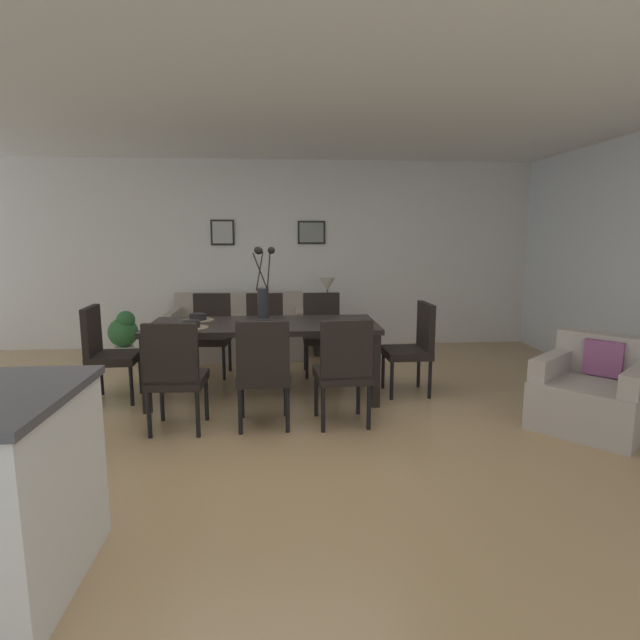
# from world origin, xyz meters

# --- Properties ---
(ground_plane) EXTENTS (9.00, 9.00, 0.00)m
(ground_plane) POSITION_xyz_m (0.00, 0.00, 0.00)
(ground_plane) COLOR tan
(back_wall_panel) EXTENTS (9.00, 0.10, 2.60)m
(back_wall_panel) POSITION_xyz_m (0.00, 3.25, 1.30)
(back_wall_panel) COLOR silver
(back_wall_panel) RESTS_ON ground
(ceiling_panel) EXTENTS (9.00, 7.20, 0.08)m
(ceiling_panel) POSITION_xyz_m (0.00, 0.40, 2.64)
(ceiling_panel) COLOR white
(dining_table) EXTENTS (2.20, 0.92, 0.74)m
(dining_table) POSITION_xyz_m (-0.15, 0.87, 0.67)
(dining_table) COLOR black
(dining_table) RESTS_ON ground
(dining_chair_near_left) EXTENTS (0.46, 0.46, 0.92)m
(dining_chair_near_left) POSITION_xyz_m (-0.83, -0.02, 0.51)
(dining_chair_near_left) COLOR black
(dining_chair_near_left) RESTS_ON ground
(dining_chair_near_right) EXTENTS (0.47, 0.47, 0.92)m
(dining_chair_near_right) POSITION_xyz_m (-0.78, 1.75, 0.51)
(dining_chair_near_right) COLOR black
(dining_chair_near_right) RESTS_ON ground
(dining_chair_far_left) EXTENTS (0.45, 0.45, 0.92)m
(dining_chair_far_left) POSITION_xyz_m (-0.13, 0.02, 0.51)
(dining_chair_far_left) COLOR black
(dining_chair_far_left) RESTS_ON ground
(dining_chair_far_right) EXTENTS (0.44, 0.44, 0.92)m
(dining_chair_far_right) POSITION_xyz_m (-0.16, 1.72, 0.51)
(dining_chair_far_right) COLOR black
(dining_chair_far_right) RESTS_ON ground
(dining_chair_mid_left) EXTENTS (0.47, 0.47, 0.92)m
(dining_chair_mid_left) POSITION_xyz_m (0.53, 0.01, 0.51)
(dining_chair_mid_left) COLOR black
(dining_chair_mid_left) RESTS_ON ground
(dining_chair_mid_right) EXTENTS (0.44, 0.44, 0.92)m
(dining_chair_mid_right) POSITION_xyz_m (0.49, 1.71, 0.51)
(dining_chair_mid_right) COLOR black
(dining_chair_mid_right) RESTS_ON ground
(dining_chair_head_west) EXTENTS (0.46, 0.46, 0.92)m
(dining_chair_head_west) POSITION_xyz_m (-1.66, 0.86, 0.51)
(dining_chair_head_west) COLOR black
(dining_chair_head_west) RESTS_ON ground
(dining_chair_head_east) EXTENTS (0.45, 0.45, 0.92)m
(dining_chair_head_east) POSITION_xyz_m (1.35, 0.86, 0.51)
(dining_chair_head_east) COLOR black
(dining_chair_head_east) RESTS_ON ground
(centerpiece_vase) EXTENTS (0.21, 0.23, 0.73)m
(centerpiece_vase) POSITION_xyz_m (-0.15, 0.87, 1.02)
(centerpiece_vase) COLOR #232326
(centerpiece_vase) RESTS_ON dining_table
(placemat_near_left) EXTENTS (0.32, 0.32, 0.01)m
(placemat_near_left) POSITION_xyz_m (-0.81, 0.66, 0.74)
(placemat_near_left) COLOR #7F705B
(placemat_near_left) RESTS_ON dining_table
(bowl_near_left) EXTENTS (0.17, 0.17, 0.07)m
(bowl_near_left) POSITION_xyz_m (-0.81, 0.66, 0.78)
(bowl_near_left) COLOR black
(bowl_near_left) RESTS_ON dining_table
(placemat_near_right) EXTENTS (0.32, 0.32, 0.01)m
(placemat_near_right) POSITION_xyz_m (-0.81, 1.07, 0.74)
(placemat_near_right) COLOR #7F705B
(placemat_near_right) RESTS_ON dining_table
(bowl_near_right) EXTENTS (0.17, 0.17, 0.07)m
(bowl_near_right) POSITION_xyz_m (-0.81, 1.07, 0.78)
(bowl_near_right) COLOR black
(bowl_near_right) RESTS_ON dining_table
(placemat_far_left) EXTENTS (0.32, 0.32, 0.01)m
(placemat_far_left) POSITION_xyz_m (-0.15, 0.66, 0.74)
(placemat_far_left) COLOR #7F705B
(placemat_far_left) RESTS_ON dining_table
(bowl_far_left) EXTENTS (0.17, 0.17, 0.07)m
(bowl_far_left) POSITION_xyz_m (-0.15, 0.66, 0.78)
(bowl_far_left) COLOR black
(bowl_far_left) RESTS_ON dining_table
(sofa) EXTENTS (1.74, 0.84, 0.80)m
(sofa) POSITION_xyz_m (-0.54, 2.70, 0.28)
(sofa) COLOR #A89E8E
(sofa) RESTS_ON ground
(side_table) EXTENTS (0.36, 0.36, 0.52)m
(side_table) POSITION_xyz_m (0.64, 2.66, 0.26)
(side_table) COLOR black
(side_table) RESTS_ON ground
(table_lamp) EXTENTS (0.22, 0.22, 0.51)m
(table_lamp) POSITION_xyz_m (0.64, 2.66, 0.89)
(table_lamp) COLOR #4C4C51
(table_lamp) RESTS_ON side_table
(armchair) EXTENTS (1.13, 1.13, 0.75)m
(armchair) POSITION_xyz_m (2.60, -0.17, 0.29)
(armchair) COLOR #ADA399
(armchair) RESTS_ON ground
(framed_picture_left) EXTENTS (0.32, 0.03, 0.35)m
(framed_picture_left) POSITION_xyz_m (-0.76, 3.18, 1.61)
(framed_picture_left) COLOR black
(framed_picture_center) EXTENTS (0.38, 0.03, 0.32)m
(framed_picture_center) POSITION_xyz_m (0.47, 3.18, 1.61)
(framed_picture_center) COLOR black
(potted_plant) EXTENTS (0.36, 0.36, 0.67)m
(potted_plant) POSITION_xyz_m (-1.91, 2.29, 0.37)
(potted_plant) COLOR silver
(potted_plant) RESTS_ON ground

